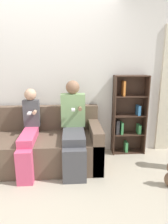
% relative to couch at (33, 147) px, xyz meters
% --- Properties ---
extents(ground_plane, '(14.00, 14.00, 0.00)m').
position_rel_couch_xyz_m(ground_plane, '(0.10, -0.51, -0.29)').
color(ground_plane, '#B2A893').
extents(back_wall, '(10.00, 0.06, 2.55)m').
position_rel_couch_xyz_m(back_wall, '(0.10, 0.46, 0.98)').
color(back_wall, silver).
rests_on(back_wall, ground_plane).
extents(couch, '(2.05, 0.85, 0.85)m').
position_rel_couch_xyz_m(couch, '(0.00, 0.00, 0.00)').
color(couch, brown).
rests_on(couch, ground_plane).
extents(adult_seated, '(0.37, 0.82, 1.28)m').
position_rel_couch_xyz_m(adult_seated, '(0.62, -0.09, 0.37)').
color(adult_seated, '#47474C').
rests_on(adult_seated, ground_plane).
extents(child_seated, '(0.24, 0.83, 1.16)m').
position_rel_couch_xyz_m(child_seated, '(-0.02, -0.12, 0.30)').
color(child_seated, '#DB4C75').
rests_on(child_seated, ground_plane).
extents(bookshelf, '(0.56, 0.22, 1.34)m').
position_rel_couch_xyz_m(bookshelf, '(1.56, 0.35, 0.35)').
color(bookshelf, '#3D281E').
rests_on(bookshelf, ground_plane).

